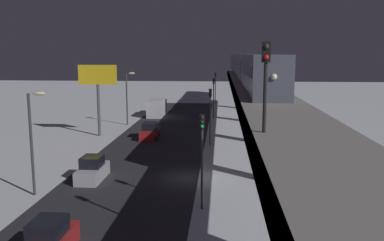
{
  "coord_description": "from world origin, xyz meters",
  "views": [
    {
      "loc": [
        -2.56,
        32.75,
        10.27
      ],
      "look_at": [
        1.41,
        -22.55,
        1.15
      ],
      "focal_mm": 38.12,
      "sensor_mm": 36.0,
      "label": 1
    }
  ],
  "objects_px": {
    "traffic_light_near": "(202,148)",
    "traffic_light_distant": "(215,83)",
    "sedan_red_2": "(49,241)",
    "sedan_red": "(150,132)",
    "sedan_silver": "(92,170)",
    "traffic_light_far": "(214,92)",
    "commercial_billboard": "(98,82)",
    "rail_signal": "(266,71)",
    "box_truck": "(157,108)",
    "subway_train": "(245,64)",
    "traffic_light_mid": "(210,108)"
  },
  "relations": [
    {
      "from": "subway_train",
      "to": "sedan_silver",
      "type": "relative_size",
      "value": 17.94
    },
    {
      "from": "sedan_silver",
      "to": "traffic_light_near",
      "type": "xyz_separation_m",
      "value": [
        -9.3,
        5.82,
        3.4
      ]
    },
    {
      "from": "traffic_light_far",
      "to": "traffic_light_distant",
      "type": "bearing_deg",
      "value": -90.0
    },
    {
      "from": "box_truck",
      "to": "traffic_light_far",
      "type": "height_order",
      "value": "traffic_light_far"
    },
    {
      "from": "sedan_red",
      "to": "traffic_light_mid",
      "type": "distance_m",
      "value": 8.83
    },
    {
      "from": "traffic_light_mid",
      "to": "rail_signal",
      "type": "bearing_deg",
      "value": 96.54
    },
    {
      "from": "traffic_light_near",
      "to": "traffic_light_far",
      "type": "xyz_separation_m",
      "value": [
        0.0,
        -38.85,
        0.0
      ]
    },
    {
      "from": "subway_train",
      "to": "sedan_silver",
      "type": "xyz_separation_m",
      "value": [
        14.18,
        34.13,
        -7.78
      ]
    },
    {
      "from": "traffic_light_far",
      "to": "traffic_light_distant",
      "type": "distance_m",
      "value": 19.43
    },
    {
      "from": "traffic_light_near",
      "to": "traffic_light_distant",
      "type": "distance_m",
      "value": 58.28
    },
    {
      "from": "sedan_red",
      "to": "box_truck",
      "type": "bearing_deg",
      "value": -83.82
    },
    {
      "from": "rail_signal",
      "to": "box_truck",
      "type": "height_order",
      "value": "rail_signal"
    },
    {
      "from": "traffic_light_near",
      "to": "commercial_billboard",
      "type": "height_order",
      "value": "commercial_billboard"
    },
    {
      "from": "sedan_silver",
      "to": "commercial_billboard",
      "type": "relative_size",
      "value": 0.46
    },
    {
      "from": "subway_train",
      "to": "sedan_red_2",
      "type": "height_order",
      "value": "subway_train"
    },
    {
      "from": "traffic_light_mid",
      "to": "subway_train",
      "type": "bearing_deg",
      "value": -103.37
    },
    {
      "from": "sedan_silver",
      "to": "traffic_light_near",
      "type": "relative_size",
      "value": 0.65
    },
    {
      "from": "rail_signal",
      "to": "traffic_light_distant",
      "type": "height_order",
      "value": "rail_signal"
    },
    {
      "from": "traffic_light_far",
      "to": "commercial_billboard",
      "type": "bearing_deg",
      "value": 47.02
    },
    {
      "from": "sedan_red_2",
      "to": "traffic_light_far",
      "type": "distance_m",
      "value": 46.54
    },
    {
      "from": "sedan_red",
      "to": "commercial_billboard",
      "type": "distance_m",
      "value": 9.01
    },
    {
      "from": "subway_train",
      "to": "box_truck",
      "type": "relative_size",
      "value": 10.01
    },
    {
      "from": "traffic_light_distant",
      "to": "sedan_red",
      "type": "bearing_deg",
      "value": 78.13
    },
    {
      "from": "traffic_light_far",
      "to": "sedan_red",
      "type": "bearing_deg",
      "value": 65.23
    },
    {
      "from": "traffic_light_far",
      "to": "box_truck",
      "type": "bearing_deg",
      "value": -13.05
    },
    {
      "from": "sedan_red_2",
      "to": "traffic_light_near",
      "type": "distance_m",
      "value": 10.78
    },
    {
      "from": "sedan_silver",
      "to": "sedan_red_2",
      "type": "bearing_deg",
      "value": 98.02
    },
    {
      "from": "subway_train",
      "to": "sedan_red",
      "type": "distance_m",
      "value": 22.69
    },
    {
      "from": "rail_signal",
      "to": "box_truck",
      "type": "distance_m",
      "value": 51.18
    },
    {
      "from": "sedan_red",
      "to": "rail_signal",
      "type": "bearing_deg",
      "value": 109.23
    },
    {
      "from": "sedan_red",
      "to": "commercial_billboard",
      "type": "bearing_deg",
      "value": -9.7
    },
    {
      "from": "rail_signal",
      "to": "traffic_light_far",
      "type": "distance_m",
      "value": 47.12
    },
    {
      "from": "traffic_light_far",
      "to": "commercial_billboard",
      "type": "xyz_separation_m",
      "value": [
        14.09,
        15.13,
        2.63
      ]
    },
    {
      "from": "sedan_red",
      "to": "subway_train",
      "type": "bearing_deg",
      "value": -125.51
    },
    {
      "from": "sedan_red_2",
      "to": "traffic_light_near",
      "type": "relative_size",
      "value": 0.64
    },
    {
      "from": "subway_train",
      "to": "traffic_light_near",
      "type": "xyz_separation_m",
      "value": [
        4.88,
        39.94,
        -4.38
      ]
    },
    {
      "from": "traffic_light_near",
      "to": "commercial_billboard",
      "type": "distance_m",
      "value": 27.72
    },
    {
      "from": "sedan_red",
      "to": "traffic_light_distant",
      "type": "xyz_separation_m",
      "value": [
        -7.5,
        -35.68,
        3.41
      ]
    },
    {
      "from": "sedan_red",
      "to": "sedan_silver",
      "type": "bearing_deg",
      "value": 83.88
    },
    {
      "from": "subway_train",
      "to": "traffic_light_near",
      "type": "relative_size",
      "value": 11.57
    },
    {
      "from": "sedan_red",
      "to": "traffic_light_far",
      "type": "distance_m",
      "value": 18.22
    },
    {
      "from": "subway_train",
      "to": "commercial_billboard",
      "type": "height_order",
      "value": "subway_train"
    },
    {
      "from": "traffic_light_mid",
      "to": "commercial_billboard",
      "type": "xyz_separation_m",
      "value": [
        14.09,
        -4.3,
        2.63
      ]
    },
    {
      "from": "box_truck",
      "to": "traffic_light_mid",
      "type": "height_order",
      "value": "traffic_light_mid"
    },
    {
      "from": "sedan_red",
      "to": "sedan_silver",
      "type": "height_order",
      "value": "same"
    },
    {
      "from": "sedan_red_2",
      "to": "traffic_light_mid",
      "type": "bearing_deg",
      "value": -105.87
    },
    {
      "from": "sedan_silver",
      "to": "box_truck",
      "type": "height_order",
      "value": "box_truck"
    },
    {
      "from": "subway_train",
      "to": "traffic_light_mid",
      "type": "distance_m",
      "value": 21.54
    },
    {
      "from": "subway_train",
      "to": "rail_signal",
      "type": "relative_size",
      "value": 18.52
    },
    {
      "from": "rail_signal",
      "to": "commercial_billboard",
      "type": "distance_m",
      "value": 36.08
    }
  ]
}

